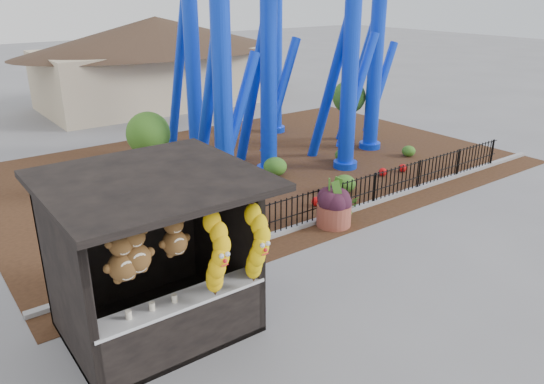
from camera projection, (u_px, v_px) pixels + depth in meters
ground at (318, 303)px, 10.88m from camera, size 120.00×120.00×0.00m
mulch_bed at (256, 166)px, 19.09m from camera, size 18.00×12.00×0.02m
curb at (354, 209)px, 15.32m from camera, size 18.00×0.18×0.12m
prize_booth at (159, 262)px, 9.33m from camera, size 3.50×3.40×3.12m
picket_fence at (377, 188)px, 15.66m from camera, size 12.20×0.06×1.00m
terracotta_planter at (334, 215)px, 14.30m from camera, size 1.12×1.12×0.62m
planter_foliage at (335, 193)px, 14.07m from camera, size 0.70×0.70×0.64m
potted_plant at (345, 209)px, 14.46m from camera, size 0.77×0.69×0.78m
landscaping at (313, 172)px, 17.65m from camera, size 8.85×3.41×0.64m
pavilion at (157, 47)px, 28.07m from camera, size 15.00×15.00×4.80m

